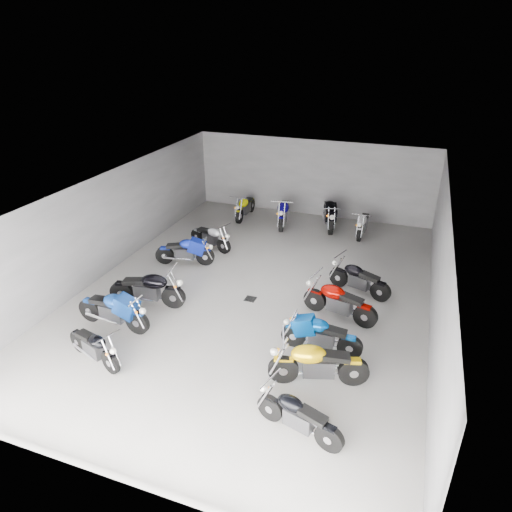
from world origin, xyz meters
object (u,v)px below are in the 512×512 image
object	(u,v)px
motorcycle_right_b	(317,364)
drain_grate	(250,299)
motorcycle_right_a	(298,415)
motorcycle_right_d	(339,302)
motorcycle_left_c	(148,289)
motorcycle_left_f	(211,237)
motorcycle_left_a	(94,346)
motorcycle_right_e	(359,279)
motorcycle_back_c	(284,212)
motorcycle_back_d	(329,213)
motorcycle_left_b	(114,310)
motorcycle_right_c	(320,335)
motorcycle_left_e	(185,251)
motorcycle_back_e	(363,224)
motorcycle_back_b	(245,207)

from	to	relation	value
motorcycle_right_b	drain_grate	bearing A→B (deg)	25.51
motorcycle_right_a	motorcycle_right_d	size ratio (longest dim) A/B	0.88
motorcycle_left_c	drain_grate	bearing A→B (deg)	106.12
motorcycle_left_f	motorcycle_right_a	size ratio (longest dim) A/B	0.98
motorcycle_left_a	motorcycle_right_a	bearing A→B (deg)	103.34
motorcycle_left_a	motorcycle_right_b	bearing A→B (deg)	120.36
motorcycle_right_e	motorcycle_back_c	distance (m)	5.83
motorcycle_back_d	motorcycle_left_b	bearing A→B (deg)	49.75
motorcycle_left_b	motorcycle_right_e	distance (m)	7.05
motorcycle_right_e	drain_grate	bearing A→B (deg)	135.34
motorcycle_left_c	motorcycle_right_c	distance (m)	5.10
drain_grate	motorcycle_left_e	xyz separation A→B (m)	(-2.85, 1.39, 0.48)
motorcycle_right_b	motorcycle_left_a	bearing A→B (deg)	84.44
motorcycle_left_a	motorcycle_left_f	xyz separation A→B (m)	(-0.11, 6.75, 0.01)
motorcycle_back_e	motorcycle_right_d	bearing A→B (deg)	93.48
motorcycle_right_e	motorcycle_left_c	bearing A→B (deg)	135.31
drain_grate	motorcycle_right_e	world-z (taller)	motorcycle_right_e
motorcycle_left_c	motorcycle_back_e	size ratio (longest dim) A/B	1.15
motorcycle_left_c	motorcycle_back_e	world-z (taller)	motorcycle_left_c
motorcycle_left_e	motorcycle_back_c	size ratio (longest dim) A/B	0.87
motorcycle_right_c	motorcycle_right_d	size ratio (longest dim) A/B	0.95
motorcycle_left_f	motorcycle_right_a	xyz separation A→B (m)	(5.19, -7.22, -0.00)
motorcycle_left_b	motorcycle_right_e	bearing A→B (deg)	127.43
motorcycle_left_f	motorcycle_back_d	bearing A→B (deg)	153.68
motorcycle_back_c	motorcycle_left_a	bearing A→B (deg)	70.11
motorcycle_left_f	motorcycle_back_d	xyz separation A→B (m)	(3.60, 3.51, 0.12)
motorcycle_right_d	motorcycle_back_c	world-z (taller)	motorcycle_back_c
motorcycle_right_b	motorcycle_left_b	bearing A→B (deg)	69.49
motorcycle_back_e	motorcycle_back_b	bearing A→B (deg)	-0.44
motorcycle_right_d	motorcycle_back_b	xyz separation A→B (m)	(-5.13, 6.24, -0.03)
motorcycle_right_c	motorcycle_left_e	bearing A→B (deg)	59.36
motorcycle_right_d	motorcycle_back_e	bearing A→B (deg)	15.56
motorcycle_left_f	motorcycle_back_c	world-z (taller)	motorcycle_back_c
motorcycle_right_a	motorcycle_right_e	size ratio (longest dim) A/B	0.97
motorcycle_right_b	motorcycle_right_d	bearing A→B (deg)	-16.48
motorcycle_left_a	motorcycle_left_f	size ratio (longest dim) A/B	0.98
motorcycle_back_d	motorcycle_back_c	bearing A→B (deg)	-4.46
motorcycle_right_e	motorcycle_left_a	bearing A→B (deg)	153.86
motorcycle_left_b	motorcycle_right_b	bearing A→B (deg)	89.73
motorcycle_left_a	motorcycle_right_c	bearing A→B (deg)	132.68
motorcycle_left_a	motorcycle_right_d	world-z (taller)	motorcycle_right_d
motorcycle_left_c	motorcycle_left_f	size ratio (longest dim) A/B	1.22
motorcycle_left_f	motorcycle_back_c	distance (m)	3.61
motorcycle_left_c	motorcycle_back_c	distance (m)	7.49
motorcycle_right_e	motorcycle_back_c	world-z (taller)	motorcycle_back_c
motorcycle_right_c	motorcycle_back_e	size ratio (longest dim) A/B	1.03
motorcycle_right_d	motorcycle_back_c	distance (m)	6.94
motorcycle_right_c	motorcycle_back_c	xyz separation A→B (m)	(-3.23, 7.68, 0.06)
motorcycle_left_a	motorcycle_left_e	xyz separation A→B (m)	(-0.37, 5.31, 0.04)
motorcycle_back_e	motorcycle_right_b	bearing A→B (deg)	93.15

